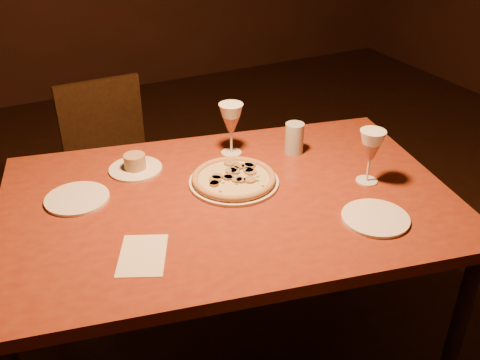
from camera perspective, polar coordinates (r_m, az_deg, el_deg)
name	(u,v)px	position (r m, az deg, el deg)	size (l,w,h in m)	color
dining_table	(229,214)	(1.83, -1.20, -3.66)	(1.66, 1.25, 0.80)	brown
chair_far	(113,160)	(2.76, -13.43, 2.10)	(0.43, 0.43, 0.87)	black
pizza_plate	(234,179)	(1.86, -0.66, 0.12)	(0.31, 0.31, 0.03)	white
ramekin_saucer	(135,165)	(1.98, -11.12, 1.57)	(0.19, 0.19, 0.06)	white
wine_glass_far	(231,129)	(2.02, -0.95, 5.44)	(0.09, 0.09, 0.20)	#B8634C
wine_glass_right	(370,157)	(1.89, 13.68, 2.43)	(0.09, 0.09, 0.20)	#B8634C
water_tumbler	(294,138)	(2.06, 5.81, 4.45)	(0.07, 0.07, 0.12)	#ACB8BC
side_plate_left	(77,199)	(1.86, -16.98, -1.91)	(0.21, 0.21, 0.01)	white
side_plate_near	(375,218)	(1.73, 14.24, -3.95)	(0.21, 0.21, 0.01)	white
menu_card	(143,255)	(1.56, -10.35, -7.88)	(0.13, 0.19, 0.00)	silver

